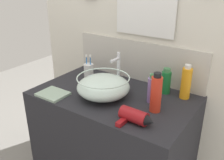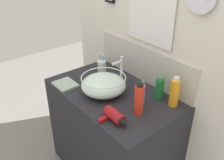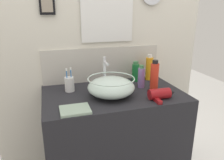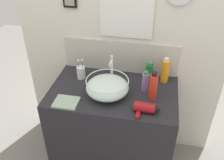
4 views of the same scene
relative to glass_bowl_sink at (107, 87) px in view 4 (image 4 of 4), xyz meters
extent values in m
plane|color=gray|center=(0.04, 0.06, -0.91)|extent=(6.00, 6.00, 0.00)
cube|color=#232328|center=(0.04, 0.06, -0.49)|extent=(1.03, 0.63, 0.84)
cube|color=silver|center=(0.04, 0.41, 0.36)|extent=(1.81, 0.06, 2.53)
cube|color=beige|center=(0.04, 0.37, 0.07)|extent=(1.01, 0.02, 0.29)
cube|color=white|center=(0.08, 0.37, 0.48)|extent=(0.37, 0.01, 0.37)
cube|color=white|center=(0.08, 0.36, 0.48)|extent=(0.43, 0.01, 0.43)
cube|color=gray|center=(-0.38, 0.36, 0.55)|extent=(0.08, 0.01, 0.10)
ellipsoid|color=silver|center=(0.00, 0.00, 0.00)|extent=(0.34, 0.34, 0.14)
torus|color=silver|center=(0.00, 0.00, 0.06)|extent=(0.33, 0.33, 0.01)
torus|color=#B2B7BC|center=(0.00, 0.00, -0.07)|extent=(0.13, 0.13, 0.01)
cylinder|color=silver|center=(0.00, 0.17, 0.04)|extent=(0.02, 0.02, 0.22)
cylinder|color=silver|center=(0.00, 0.13, 0.14)|extent=(0.02, 0.09, 0.02)
cylinder|color=silver|center=(0.00, 0.17, 0.17)|extent=(0.02, 0.02, 0.03)
cylinder|color=maroon|center=(0.31, -0.15, -0.03)|extent=(0.15, 0.08, 0.07)
cone|color=black|center=(0.40, -0.15, -0.03)|extent=(0.05, 0.06, 0.06)
cube|color=maroon|center=(0.27, -0.19, -0.06)|extent=(0.03, 0.09, 0.02)
cylinder|color=white|center=(-0.27, 0.19, -0.02)|extent=(0.07, 0.07, 0.11)
cylinder|color=blue|center=(-0.26, 0.19, 0.01)|extent=(0.01, 0.01, 0.16)
cube|color=white|center=(-0.26, 0.19, 0.10)|extent=(0.01, 0.01, 0.02)
cylinder|color=blue|center=(-0.29, 0.19, 0.01)|extent=(0.01, 0.01, 0.16)
cube|color=white|center=(-0.29, 0.19, 0.10)|extent=(0.01, 0.01, 0.02)
cylinder|color=orange|center=(0.43, 0.28, 0.03)|extent=(0.06, 0.06, 0.20)
cylinder|color=silver|center=(0.43, 0.28, 0.14)|extent=(0.04, 0.04, 0.02)
cylinder|color=#197233|center=(0.30, 0.28, 0.00)|extent=(0.06, 0.06, 0.15)
cylinder|color=#3F7F4C|center=(0.30, 0.28, 0.09)|extent=(0.05, 0.05, 0.02)
cylinder|color=#8C6BB2|center=(0.28, 0.11, 0.01)|extent=(0.05, 0.05, 0.16)
cylinder|color=#3F7F4C|center=(0.28, 0.11, 0.10)|extent=(0.03, 0.03, 0.02)
cylinder|color=red|center=(0.35, 0.02, 0.03)|extent=(0.06, 0.06, 0.21)
cylinder|color=black|center=(0.35, 0.02, 0.15)|extent=(0.04, 0.04, 0.03)
cube|color=#99B29E|center=(-0.28, -0.17, -0.06)|extent=(0.18, 0.15, 0.02)
camera|label=1|loc=(0.85, -1.15, 0.66)|focal=40.00mm
camera|label=2|loc=(1.28, -0.96, 0.93)|focal=40.00mm
camera|label=3|loc=(-0.42, -1.40, 0.52)|focal=35.00mm
camera|label=4|loc=(0.35, -1.54, 1.13)|focal=40.00mm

